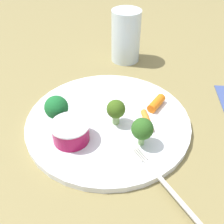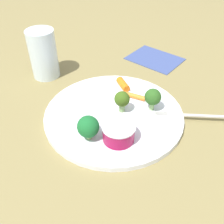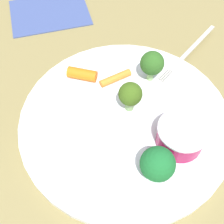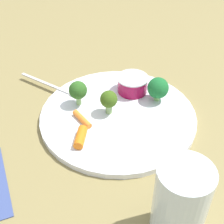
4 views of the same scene
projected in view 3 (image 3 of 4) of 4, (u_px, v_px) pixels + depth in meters
ground_plane at (125, 122)px, 0.43m from camera, size 2.40×2.40×0.00m
plate at (125, 120)px, 0.42m from camera, size 0.31×0.31×0.01m
sauce_cup at (181, 136)px, 0.38m from camera, size 0.07×0.07×0.04m
broccoli_floret_0 at (130, 95)px, 0.40m from camera, size 0.03×0.03×0.05m
broccoli_floret_1 at (152, 64)px, 0.43m from camera, size 0.04×0.04×0.05m
broccoli_floret_2 at (158, 164)px, 0.34m from camera, size 0.04×0.04×0.05m
carrot_stick_0 at (82, 74)px, 0.45m from camera, size 0.05×0.04×0.02m
carrot_stick_1 at (115, 78)px, 0.45m from camera, size 0.05×0.02×0.01m
fork at (188, 53)px, 0.49m from camera, size 0.15×0.10×0.00m
napkin at (50, 12)px, 0.57m from camera, size 0.16×0.12×0.00m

